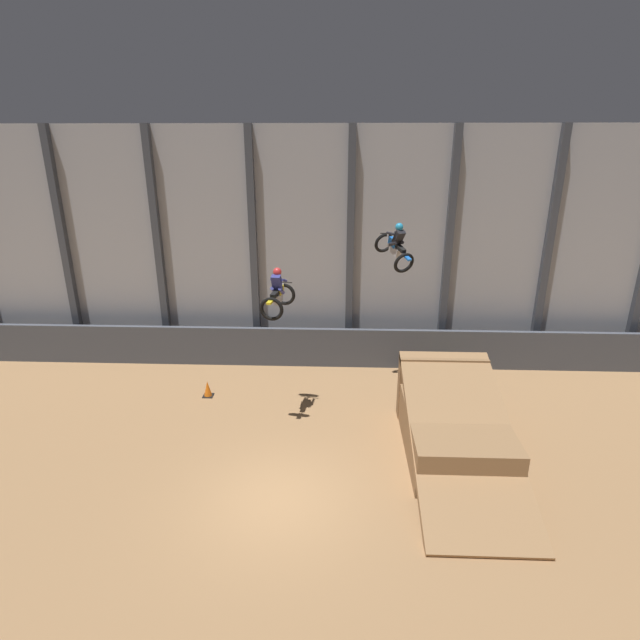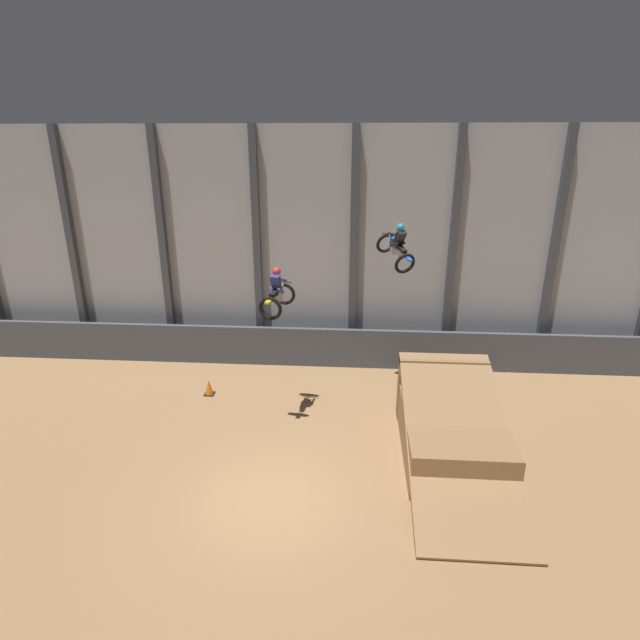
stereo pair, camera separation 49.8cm
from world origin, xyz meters
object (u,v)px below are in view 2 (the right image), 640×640
Objects in this scene: hay_bale_trackside at (450,378)px; traffic_cone_near_ramp at (209,387)px; dirt_ramp at (450,428)px; rider_bike_right_air at (397,247)px; rider_bike_left_air at (277,294)px.

traffic_cone_near_ramp is at bearing -170.87° from hay_bale_trackside.
dirt_ramp is 3.42× the size of rider_bike_right_air.
rider_bike_left_air is at bearing -177.00° from rider_bike_right_air.
rider_bike_left_air reaches higher than dirt_ramp.
traffic_cone_near_ramp reaches higher than hay_bale_trackside.
traffic_cone_near_ramp is (-6.49, -0.85, -5.00)m from rider_bike_right_air.
traffic_cone_near_ramp is (-2.76, 1.14, -3.89)m from rider_bike_left_air.
rider_bike_right_air is 3.21× the size of traffic_cone_near_ramp.
rider_bike_right_air reaches higher than dirt_ramp.
hay_bale_trackside is at bearing 80.03° from dirt_ramp.
dirt_ramp is 10.98× the size of traffic_cone_near_ramp.
dirt_ramp is at bearing -99.97° from hay_bale_trackside.
traffic_cone_near_ramp is at bearing 160.14° from dirt_ramp.
dirt_ramp reaches higher than traffic_cone_near_ramp.
hay_bale_trackside is (8.77, 1.41, -0.00)m from traffic_cone_near_ramp.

